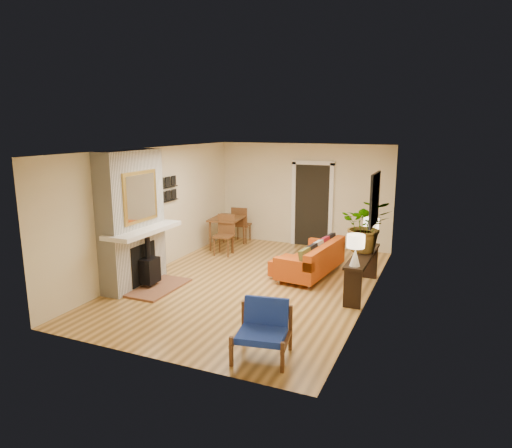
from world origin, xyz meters
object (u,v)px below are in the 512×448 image
Objects in this scene: dining_table at (230,224)px; houseplant at (366,225)px; blue_chair at (264,326)px; console_table at (362,262)px; lamp_near at (356,246)px; sofa at (314,260)px; ottoman at (292,267)px; lamp_far at (371,228)px.

dining_table is 4.03m from houseplant.
houseplant is at bearing 76.31° from blue_chair.
lamp_near is (0.00, -0.75, 0.49)m from console_table.
blue_chair reaches higher than sofa.
ottoman is 3.26m from blue_chair.
blue_chair is at bearing -84.84° from sofa.
console_table is at bearing 75.15° from blue_chair.
lamp_far is 0.56m from houseplant.
ottoman is 1.76m from houseplant.
lamp_far is at bearing -16.72° from dining_table.
lamp_near is at bearing -89.41° from houseplant.
blue_chair is at bearing -58.88° from dining_table.
dining_table is 1.80× the size of houseplant.
lamp_far is (1.45, 0.48, 0.85)m from ottoman.
dining_table is 3.33× the size of lamp_near.
houseplant reaches higher than lamp_near.
sofa is at bearing 128.62° from lamp_near.
console_table is (1.09, -0.61, 0.25)m from sofa.
console_table is at bearing -29.24° from sofa.
sofa is 0.51m from ottoman.
ottoman is 1.57× the size of lamp_near.
ottoman is 2.73m from dining_table.
lamp_far is (3.64, -1.09, 0.44)m from dining_table.
sofa is 2.85m from dining_table.
houseplant is (1.44, -0.06, 1.01)m from ottoman.
sofa is at bearing 150.76° from console_table.
ottoman is 0.47× the size of dining_table.
blue_chair is 0.44× the size of console_table.
blue_chair is at bearing -104.85° from console_table.
lamp_near is at bearing 70.31° from blue_chair.
blue_chair is 3.80m from lamp_far.
ottoman is at bearing 177.64° from houseplant.
houseplant is (3.63, -1.63, 0.60)m from dining_table.
ottoman is 0.85× the size of houseplant.
houseplant is at bearing -20.02° from sofa.
lamp_near is at bearing -90.00° from console_table.
lamp_far reaches higher than console_table.
lamp_far is at bearing 18.15° from ottoman.
lamp_far is (1.09, 0.14, 0.74)m from sofa.
ottoman is at bearing 144.69° from lamp_near.
blue_chair is at bearing -101.90° from lamp_far.
lamp_near reaches higher than blue_chair.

